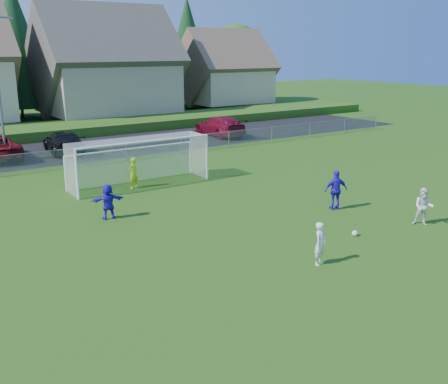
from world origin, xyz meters
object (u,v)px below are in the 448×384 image
(goalkeeper, at_px, (133,173))
(soccer_goal, at_px, (138,154))
(soccer_ball, at_px, (355,233))
(player_blue_a, at_px, (336,190))
(player_blue_b, at_px, (108,202))
(car_d, at_px, (64,142))
(player_white_b, at_px, (424,207))
(car_g, at_px, (220,126))
(player_white_a, at_px, (320,244))

(goalkeeper, xyz_separation_m, soccer_goal, (0.54, 0.55, 0.82))
(soccer_ball, height_order, soccer_goal, soccer_goal)
(player_blue_a, xyz_separation_m, goalkeeper, (-5.88, 8.54, -0.09))
(player_blue_b, distance_m, soccer_goal, 5.90)
(player_blue_b, distance_m, car_d, 15.67)
(soccer_ball, bearing_deg, player_white_b, -11.30)
(car_g, bearing_deg, player_blue_b, 48.11)
(player_white_b, bearing_deg, goalkeeper, 175.67)
(player_white_a, bearing_deg, goalkeeper, 72.64)
(player_blue_b, height_order, soccer_goal, soccer_goal)
(player_blue_a, relative_size, car_d, 0.35)
(player_white_b, height_order, car_g, car_g)
(player_blue_a, xyz_separation_m, soccer_goal, (-5.34, 9.09, 0.73))
(player_white_b, distance_m, player_blue_b, 13.05)
(player_blue_b, height_order, car_g, car_g)
(car_g, bearing_deg, player_blue_a, 74.67)
(player_white_a, bearing_deg, player_blue_b, 93.26)
(player_blue_a, xyz_separation_m, player_blue_b, (-8.92, 4.48, -0.14))
(player_white_a, bearing_deg, soccer_goal, 70.15)
(goalkeeper, height_order, car_g, car_g)
(player_white_b, xyz_separation_m, player_blue_b, (-10.28, 8.03, -0.03))
(player_blue_a, xyz_separation_m, car_g, (7.10, 19.81, -0.09))
(player_blue_b, relative_size, soccer_goal, 0.20)
(car_d, xyz_separation_m, car_g, (12.95, -0.04, 0.06))
(player_white_b, relative_size, goalkeeper, 0.98)
(player_white_a, height_order, goalkeeper, goalkeeper)
(player_blue_a, relative_size, soccer_goal, 0.24)
(player_white_b, height_order, car_d, player_white_b)
(player_white_b, xyz_separation_m, car_d, (-7.21, 23.39, -0.03))
(car_d, bearing_deg, player_blue_b, 84.97)
(car_d, bearing_deg, soccer_ball, 106.12)
(car_d, height_order, car_g, car_g)
(player_white_a, distance_m, soccer_goal, 13.22)
(car_d, relative_size, soccer_goal, 0.70)
(goalkeeper, xyz_separation_m, car_g, (12.98, 11.27, 0.01))
(soccer_ball, relative_size, player_white_b, 0.14)
(player_white_b, relative_size, soccer_goal, 0.21)
(player_blue_a, relative_size, goalkeeper, 1.12)
(soccer_goal, bearing_deg, player_blue_a, -59.54)
(player_blue_a, xyz_separation_m, car_d, (-5.85, 19.85, -0.14))
(player_white_b, relative_size, car_g, 0.28)
(soccer_ball, xyz_separation_m, player_blue_b, (-7.01, 7.38, 0.65))
(soccer_ball, xyz_separation_m, goalkeeper, (-3.97, 11.43, 0.69))
(player_white_a, distance_m, player_blue_a, 6.45)
(soccer_ball, bearing_deg, car_d, 99.83)
(player_white_b, distance_m, car_d, 24.48)
(goalkeeper, bearing_deg, car_d, -112.43)
(player_blue_b, xyz_separation_m, goalkeeper, (3.04, 4.06, 0.05))
(player_white_a, xyz_separation_m, player_blue_b, (-3.94, 8.58, 0.02))
(soccer_ball, bearing_deg, player_blue_b, 133.57)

